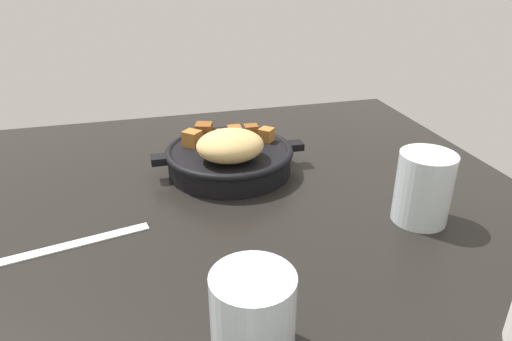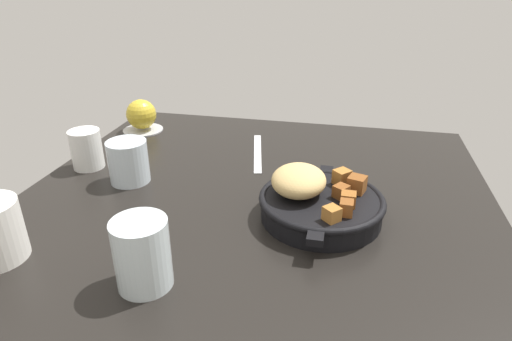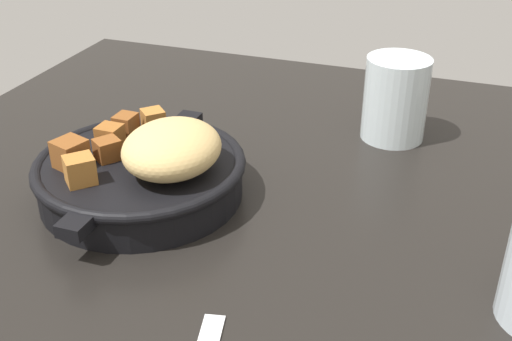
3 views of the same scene
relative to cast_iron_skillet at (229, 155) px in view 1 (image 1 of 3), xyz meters
The scene contains 5 objects.
ground_plane 12.64cm from the cast_iron_skillet, 80.98° to the left, with size 90.20×85.70×2.40cm, color black.
cast_iron_skillet is the anchor object (origin of this frame).
butter_knife 28.99cm from the cast_iron_skillet, 32.47° to the left, with size 21.34×1.60×0.36cm, color silver.
water_glass_tall 30.15cm from the cast_iron_skillet, 136.30° to the left, with size 7.34×7.34×9.68cm, color silver.
water_glass_short 37.35cm from the cast_iron_skillet, 81.33° to the left, with size 7.65×7.65×8.28cm, color silver.
Camera 1 is at (11.52, 55.51, 33.39)cm, focal length 32.51 mm.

